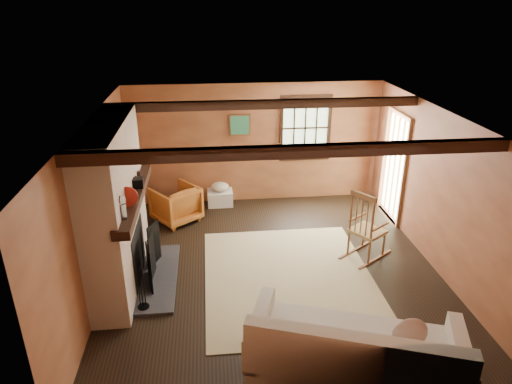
{
  "coord_description": "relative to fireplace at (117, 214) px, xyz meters",
  "views": [
    {
      "loc": [
        -0.91,
        -5.91,
        3.9
      ],
      "look_at": [
        -0.23,
        0.4,
        1.17
      ],
      "focal_mm": 32.0,
      "sensor_mm": 36.0,
      "label": 1
    }
  ],
  "objects": [
    {
      "name": "ground",
      "position": [
        2.23,
        0.0,
        -1.1
      ],
      "size": [
        5.5,
        5.5,
        0.0
      ],
      "primitive_type": "plane",
      "color": "black",
      "rests_on": "ground"
    },
    {
      "name": "room_envelope",
      "position": [
        2.45,
        0.26,
        0.53
      ],
      "size": [
        5.02,
        5.52,
        2.44
      ],
      "color": "#A9603C",
      "rests_on": "ground"
    },
    {
      "name": "fireplace",
      "position": [
        0.0,
        0.0,
        0.0
      ],
      "size": [
        1.02,
        2.3,
        2.4
      ],
      "color": "#A66740",
      "rests_on": "ground"
    },
    {
      "name": "rug",
      "position": [
        2.43,
        -0.2,
        -1.1
      ],
      "size": [
        2.5,
        3.0,
        0.01
      ],
      "primitive_type": "cube",
      "color": "tan",
      "rests_on": "ground"
    },
    {
      "name": "rocking_chair",
      "position": [
        3.74,
        0.28,
        -0.61
      ],
      "size": [
        0.95,
        0.85,
        1.17
      ],
      "rotation": [
        0.0,
        0.0,
        2.19
      ],
      "color": "tan",
      "rests_on": "ground"
    },
    {
      "name": "sofa",
      "position": [
        2.78,
        -2.25,
        -0.78
      ],
      "size": [
        2.46,
        1.69,
        0.91
      ],
      "rotation": [
        0.0,
        0.0,
        -0.34
      ],
      "color": "beige",
      "rests_on": "ground"
    },
    {
      "name": "firewood_pile",
      "position": [
        0.43,
        2.6,
        -0.99
      ],
      "size": [
        0.61,
        0.11,
        0.22
      ],
      "color": "brown",
      "rests_on": "ground"
    },
    {
      "name": "laundry_basket",
      "position": [
        1.49,
        2.55,
        -0.95
      ],
      "size": [
        0.5,
        0.38,
        0.3
      ],
      "primitive_type": "cube",
      "rotation": [
        0.0,
        0.0,
        0.01
      ],
      "color": "white",
      "rests_on": "ground"
    },
    {
      "name": "basket_pillow",
      "position": [
        1.49,
        2.55,
        -0.71
      ],
      "size": [
        0.44,
        0.39,
        0.18
      ],
      "primitive_type": "ellipsoid",
      "rotation": [
        0.0,
        0.0,
        0.32
      ],
      "color": "beige",
      "rests_on": "laundry_basket"
    },
    {
      "name": "armchair",
      "position": [
        0.65,
        1.91,
        -0.76
      ],
      "size": [
        1.05,
        1.05,
        0.69
      ],
      "primitive_type": "imported",
      "rotation": [
        0.0,
        0.0,
        -2.49
      ],
      "color": "#BF6026",
      "rests_on": "ground"
    }
  ]
}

